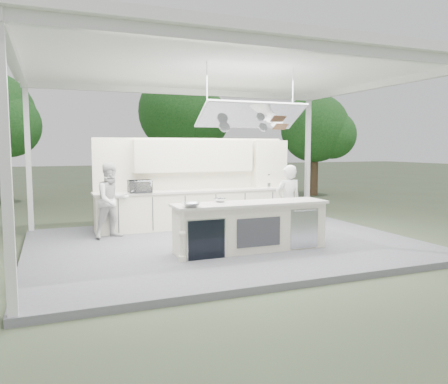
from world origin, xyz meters
name	(u,v)px	position (x,y,z in m)	size (l,w,h in m)	color
ground	(224,247)	(0.00, 0.00, 0.00)	(90.00, 90.00, 0.00)	#435138
stage_deck	(224,244)	(0.00, 0.00, 0.06)	(8.00, 6.00, 0.12)	slate
tent	(225,71)	(0.00, -0.01, 3.71)	(8.20, 6.20, 3.86)	white
demo_island	(250,226)	(0.18, -0.91, 0.60)	(3.10, 0.79, 0.95)	white
back_counter	(197,208)	(0.00, 1.90, 0.60)	(5.08, 0.72, 0.95)	white
back_wall_unit	(210,169)	(0.44, 2.11, 1.57)	(5.05, 0.48, 2.25)	white
tree_cluster	(133,119)	(-0.16, 9.77, 3.29)	(19.55, 9.40, 5.85)	#4A3425
head_chef	(288,202)	(1.45, -0.19, 0.94)	(0.60, 0.39, 1.63)	white
sous_chef	(112,200)	(-2.16, 1.33, 0.96)	(0.82, 0.64, 1.68)	silver
toaster_oven	(140,186)	(-1.47, 1.70, 1.22)	(0.54, 0.36, 0.30)	#B0B3B7
bowl_large	(191,205)	(-1.10, -1.15, 1.11)	(0.33, 0.33, 0.08)	silver
bowl_small	(220,200)	(-0.35, -0.65, 1.11)	(0.24, 0.24, 0.07)	silver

